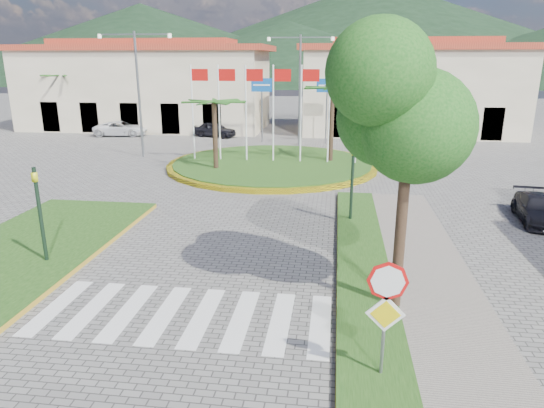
# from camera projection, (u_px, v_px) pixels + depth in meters

# --- Properties ---
(sidewalk_right) EXTENTS (4.00, 28.00, 0.15)m
(sidewalk_right) POSITION_uv_depth(u_px,v_px,m) (436.00, 381.00, 9.79)
(sidewalk_right) COLOR gray
(sidewalk_right) RESTS_ON ground
(verge_right) EXTENTS (1.60, 28.00, 0.18)m
(verge_right) POSITION_uv_depth(u_px,v_px,m) (375.00, 376.00, 9.94)
(verge_right) COLOR #1A4212
(verge_right) RESTS_ON ground
(crosswalk) EXTENTS (8.00, 3.00, 0.01)m
(crosswalk) POSITION_uv_depth(u_px,v_px,m) (180.00, 315.00, 12.47)
(crosswalk) COLOR silver
(crosswalk) RESTS_ON ground
(roundabout_island) EXTENTS (12.70, 12.70, 6.00)m
(roundabout_island) POSITION_uv_depth(u_px,v_px,m) (272.00, 164.00, 29.51)
(roundabout_island) COLOR yellow
(roundabout_island) RESTS_ON ground
(stop_sign) EXTENTS (0.80, 0.11, 2.65)m
(stop_sign) POSITION_uv_depth(u_px,v_px,m) (386.00, 302.00, 9.40)
(stop_sign) COLOR slate
(stop_sign) RESTS_ON ground
(deciduous_tree) EXTENTS (3.60, 3.60, 6.80)m
(deciduous_tree) POSITION_uv_depth(u_px,v_px,m) (410.00, 111.00, 11.24)
(deciduous_tree) COLOR black
(deciduous_tree) RESTS_ON ground
(traffic_light_left) EXTENTS (0.15, 0.18, 3.20)m
(traffic_light_left) POSITION_uv_depth(u_px,v_px,m) (39.00, 207.00, 14.94)
(traffic_light_left) COLOR black
(traffic_light_left) RESTS_ON ground
(traffic_light_right) EXTENTS (0.15, 0.18, 3.20)m
(traffic_light_right) POSITION_uv_depth(u_px,v_px,m) (352.00, 176.00, 18.94)
(traffic_light_right) COLOR black
(traffic_light_right) RESTS_ON ground
(traffic_light_far) EXTENTS (0.18, 0.15, 3.20)m
(traffic_light_far) POSITION_uv_depth(u_px,v_px,m) (401.00, 128.00, 31.79)
(traffic_light_far) COLOR black
(traffic_light_far) RESTS_ON ground
(direction_sign_west) EXTENTS (1.60, 0.14, 5.20)m
(direction_sign_west) POSITION_uv_depth(u_px,v_px,m) (262.00, 97.00, 37.31)
(direction_sign_west) COLOR slate
(direction_sign_west) RESTS_ON ground
(direction_sign_east) EXTENTS (1.60, 0.14, 5.20)m
(direction_sign_east) POSITION_uv_depth(u_px,v_px,m) (327.00, 97.00, 36.68)
(direction_sign_east) COLOR slate
(direction_sign_east) RESTS_ON ground
(street_lamp_centre) EXTENTS (4.80, 0.16, 8.00)m
(street_lamp_centre) POSITION_uv_depth(u_px,v_px,m) (300.00, 85.00, 35.73)
(street_lamp_centre) COLOR slate
(street_lamp_centre) RESTS_ON ground
(street_lamp_west) EXTENTS (4.80, 0.16, 8.00)m
(street_lamp_west) POSITION_uv_depth(u_px,v_px,m) (138.00, 88.00, 31.30)
(street_lamp_west) COLOR slate
(street_lamp_west) RESTS_ON ground
(building_left) EXTENTS (23.32, 9.54, 8.05)m
(building_left) POSITION_uv_depth(u_px,v_px,m) (147.00, 86.00, 45.39)
(building_left) COLOR #C1B492
(building_left) RESTS_ON ground
(building_right) EXTENTS (19.08, 9.54, 8.05)m
(building_right) POSITION_uv_depth(u_px,v_px,m) (409.00, 88.00, 42.36)
(building_right) COLOR #C1B492
(building_right) RESTS_ON ground
(hill_far_west) EXTENTS (140.00, 140.00, 22.00)m
(hill_far_west) POSITION_uv_depth(u_px,v_px,m) (143.00, 42.00, 145.37)
(hill_far_west) COLOR black
(hill_far_west) RESTS_ON ground
(hill_far_mid) EXTENTS (180.00, 180.00, 30.00)m
(hill_far_mid) POSITION_uv_depth(u_px,v_px,m) (376.00, 30.00, 154.35)
(hill_far_mid) COLOR black
(hill_far_mid) RESTS_ON ground
(hill_near_back) EXTENTS (110.00, 110.00, 16.00)m
(hill_near_back) POSITION_uv_depth(u_px,v_px,m) (288.00, 52.00, 131.05)
(hill_near_back) COLOR black
(hill_near_back) RESTS_ON ground
(white_van) EXTENTS (4.64, 2.62, 1.22)m
(white_van) POSITION_uv_depth(u_px,v_px,m) (121.00, 129.00, 41.32)
(white_van) COLOR silver
(white_van) RESTS_ON ground
(car_dark_a) EXTENTS (3.93, 2.54, 1.25)m
(car_dark_a) POSITION_uv_depth(u_px,v_px,m) (215.00, 129.00, 40.72)
(car_dark_a) COLOR black
(car_dark_a) RESTS_ON ground
(car_dark_b) EXTENTS (4.18, 1.79, 1.34)m
(car_dark_b) POSITION_uv_depth(u_px,v_px,m) (400.00, 129.00, 40.67)
(car_dark_b) COLOR black
(car_dark_b) RESTS_ON ground
(car_side_right) EXTENTS (1.88, 3.81, 1.07)m
(car_side_right) POSITION_uv_depth(u_px,v_px,m) (538.00, 209.00, 19.49)
(car_side_right) COLOR black
(car_side_right) RESTS_ON ground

